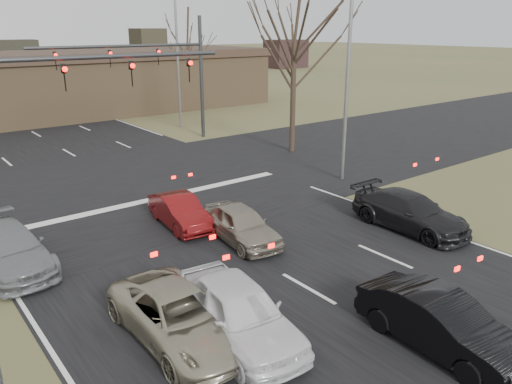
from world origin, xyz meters
The scene contains 15 objects.
ground centered at (0.00, 0.00, 0.00)m, with size 360.00×360.00×0.00m, color #49502A.
road_cross centered at (0.00, 15.00, 0.01)m, with size 200.00×14.00×0.02m, color black.
building centered at (2.00, 38.00, 2.67)m, with size 42.40×10.40×5.30m.
mast_arm_near centered at (-5.23, 13.00, 5.07)m, with size 12.12×0.24×8.00m.
mast_arm_far centered at (6.18, 23.00, 5.02)m, with size 11.12×0.24×8.00m.
streetlight_right_near centered at (8.82, 10.00, 5.59)m, with size 2.34×0.25×10.00m.
streetlight_right_far centered at (9.32, 27.00, 5.59)m, with size 2.34×0.25×10.00m.
tree_right_far centered at (15.00, 35.00, 6.96)m, with size 5.40×5.40×9.00m.
car_silver_suv centered at (-4.15, 3.18, 0.63)m, with size 2.11×4.57×1.27m, color #9F9881.
car_white_sedan centered at (-3.00, 2.32, 0.75)m, with size 1.77×4.39×1.50m, color white.
car_black_hatch centered at (0.50, -0.95, 0.69)m, with size 1.46×4.18×1.38m, color black.
car_charcoal_sedan centered at (6.20, 4.01, 0.68)m, with size 1.91×4.70×1.36m, color black.
car_grey_ahead centered at (-6.50, 9.78, 0.68)m, with size 1.90×4.66×1.35m, color gray.
car_red_ahead centered at (-0.50, 9.57, 0.60)m, with size 1.27×3.63×1.20m, color #5F0D0E.
car_silver_ahead centered at (0.50, 6.98, 0.65)m, with size 1.53×3.81×1.30m, color gray.
Camera 1 is at (-9.17, -6.27, 7.30)m, focal length 35.00 mm.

